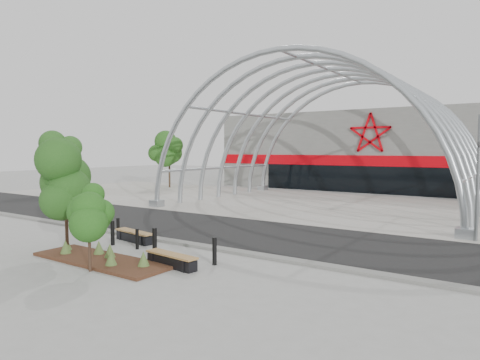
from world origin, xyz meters
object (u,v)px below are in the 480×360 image
at_px(bench_0, 134,236).
at_px(street_tree_0, 65,179).
at_px(signal_pole, 478,176).
at_px(bollard_2, 137,239).
at_px(street_tree_1, 89,208).
at_px(bench_1, 172,260).

bearing_deg(bench_0, street_tree_0, -102.29).
distance_m(signal_pole, street_tree_0, 17.80).
relative_size(signal_pole, bench_0, 2.39).
bearing_deg(street_tree_0, signal_pole, 40.69).
bearing_deg(bollard_2, street_tree_0, -132.14).
xyz_separation_m(street_tree_0, bollard_2, (1.84, 2.04, -2.56)).
distance_m(bench_0, bollard_2, 1.53).
bearing_deg(bench_0, bollard_2, -37.59).
xyz_separation_m(street_tree_0, street_tree_1, (2.98, -1.15, -0.81)).
height_order(signal_pole, bollard_2, signal_pole).
xyz_separation_m(signal_pole, street_tree_1, (-10.51, -12.75, -0.81)).
bearing_deg(bench_0, street_tree_1, -60.36).
bearing_deg(signal_pole, street_tree_1, -129.50).
bearing_deg(street_tree_1, bench_1, 45.77).
bearing_deg(street_tree_1, bollard_2, 109.68).
bearing_deg(street_tree_1, bench_0, 119.64).
height_order(bench_1, bollard_2, bollard_2).
bearing_deg(street_tree_0, bollard_2, 47.86).
height_order(street_tree_1, bench_1, street_tree_1).
distance_m(signal_pole, bench_0, 15.73).
relative_size(street_tree_0, bollard_2, 4.84).
bearing_deg(bench_0, signal_pole, 33.92).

